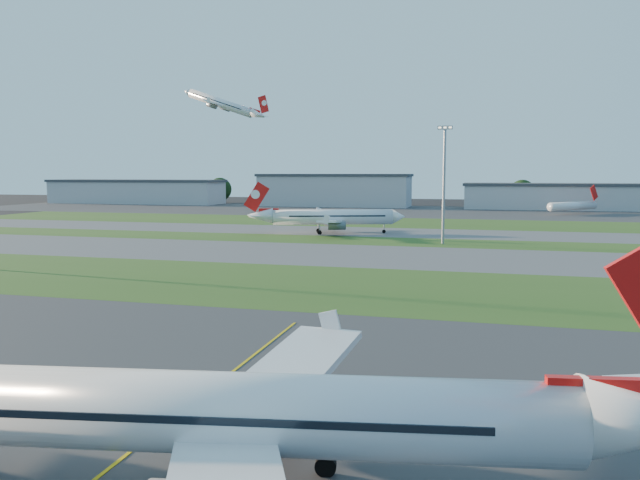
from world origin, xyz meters
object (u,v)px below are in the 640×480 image
(airliner_parked, at_px, (254,416))
(mini_jet_near, at_px, (573,206))
(airliner_taxiing, at_px, (331,217))
(light_mast_centre, at_px, (444,177))

(airliner_parked, bearing_deg, mini_jet_near, 69.78)
(airliner_parked, distance_m, mini_jet_near, 229.51)
(airliner_parked, xyz_separation_m, airliner_taxiing, (-28.04, 129.22, 0.04))
(airliner_parked, xyz_separation_m, mini_jet_near, (42.37, 225.56, -0.88))
(airliner_taxiing, height_order, mini_jet_near, airliner_taxiing)
(airliner_parked, height_order, light_mast_centre, light_mast_centre)
(mini_jet_near, distance_m, light_mast_centre, 121.05)
(airliner_parked, distance_m, airliner_taxiing, 132.23)
(mini_jet_near, bearing_deg, airliner_taxiing, -173.68)
(airliner_taxiing, xyz_separation_m, mini_jet_near, (70.41, 96.34, -0.92))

